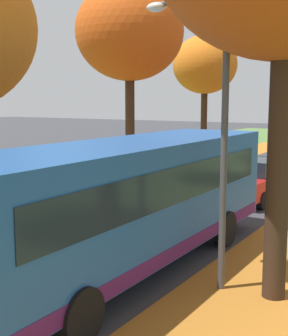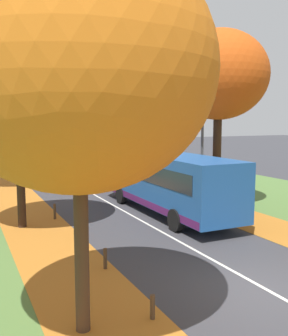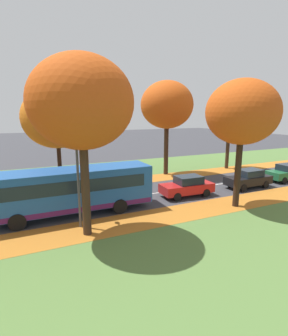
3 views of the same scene
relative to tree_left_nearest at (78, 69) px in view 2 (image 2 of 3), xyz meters
name	(u,v)px [view 2 (image 2 of 3)]	position (x,y,z in m)	size (l,w,h in m)	color
ground_plane	(268,290)	(5.17, -0.17, -5.68)	(160.00, 160.00, 0.00)	#38383D
leaf_litter_left	(20,205)	(0.57, 13.83, -5.67)	(2.80, 60.00, 0.00)	#B26B23
grass_verge_right	(182,176)	(14.37, 19.83, -5.67)	(12.00, 90.00, 0.01)	#517538
leaf_litter_right	(168,192)	(9.77, 13.83, -5.67)	(2.80, 60.00, 0.00)	#B26B23
road_centre_line	(74,183)	(5.17, 19.83, -5.67)	(0.12, 80.00, 0.01)	silver
tree_left_nearest	(78,69)	(0.00, 0.00, 0.00)	(5.73, 5.73, 8.26)	#422D1E
tree_left_near	(17,85)	(0.03, 9.29, 0.39)	(5.72, 5.72, 8.65)	black
tree_right_near	(219,75)	(10.23, 9.31, 1.26)	(5.21, 5.21, 9.31)	#382619
tree_right_mid	(137,95)	(10.27, 19.84, 0.82)	(4.80, 4.80, 8.69)	black
tree_right_far	(104,96)	(10.71, 28.54, 1.18)	(4.23, 4.23, 8.84)	#422D1E
bollard_nearest	(153,307)	(1.61, -0.22, -5.38)	(0.12, 0.12, 0.60)	#4C3823
bollard_second	(105,259)	(1.66, 3.19, -5.34)	(0.12, 0.12, 0.67)	#4C3823
bollard_third	(76,232)	(1.66, 6.61, -5.37)	(0.12, 0.12, 0.61)	#4C3823
bollard_fourth	(55,212)	(1.61, 10.02, -5.31)	(0.12, 0.12, 0.74)	#4C3823
streetlamp_right	(197,137)	(8.84, 9.15, -1.94)	(1.89, 0.28, 6.00)	#47474C
bus	(165,179)	(6.93, 9.06, -3.98)	(2.68, 10.40, 2.98)	#1E5199
car_red_lead	(104,174)	(6.87, 18.03, -4.87)	(1.90, 4.26, 1.62)	#B21919
car_black_following	(81,165)	(7.10, 24.33, -4.87)	(1.79, 4.20, 1.62)	black
car_green_third_in_line	(64,159)	(6.87, 29.67, -4.87)	(1.89, 4.26, 1.62)	#1E6038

